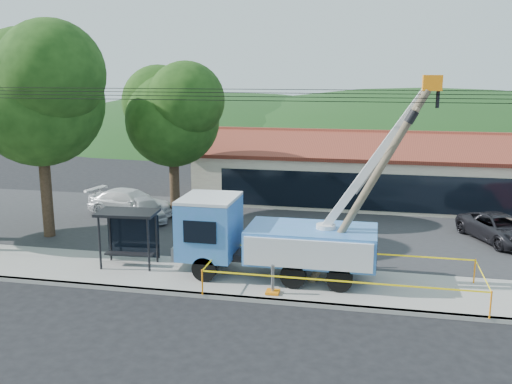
{
  "coord_description": "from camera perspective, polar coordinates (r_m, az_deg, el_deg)",
  "views": [
    {
      "loc": [
        4.21,
        -17.32,
        8.41
      ],
      "look_at": [
        -0.53,
        5.0,
        3.54
      ],
      "focal_mm": 40.0,
      "sensor_mm": 36.0,
      "label": 1
    }
  ],
  "objects": [
    {
      "name": "leaning_pole",
      "position": [
        21.86,
        11.55,
        1.12
      ],
      "size": [
        4.29,
        1.66,
        7.73
      ],
      "color": "brown",
      "rests_on": "ground"
    },
    {
      "name": "car_dark",
      "position": [
        30.83,
        23.09,
        -4.76
      ],
      "size": [
        4.07,
        5.35,
        1.35
      ],
      "primitive_type": "imported",
      "rotation": [
        0.0,
        0.0,
        0.43
      ],
      "color": "black",
      "rests_on": "ground"
    },
    {
      "name": "car_white",
      "position": [
        34.19,
        -12.37,
        -2.46
      ],
      "size": [
        5.54,
        3.06,
        1.52
      ],
      "primitive_type": "imported",
      "rotation": [
        0.0,
        0.0,
        1.39
      ],
      "color": "white",
      "rests_on": "ground"
    },
    {
      "name": "caution_tape",
      "position": [
        22.32,
        8.62,
        -7.78
      ],
      "size": [
        10.23,
        3.45,
        1.0
      ],
      "color": "orange",
      "rests_on": "ground"
    },
    {
      "name": "tree_lot",
      "position": [
        32.4,
        -8.37,
        8.04
      ],
      "size": [
        6.3,
        5.6,
        8.94
      ],
      "color": "#332316",
      "rests_on": "ground"
    },
    {
      "name": "hill_west",
      "position": [
        75.3,
        -2.89,
        5.64
      ],
      "size": [
        78.4,
        56.0,
        28.0
      ],
      "primitive_type": "ellipsoid",
      "color": "#1A3E16",
      "rests_on": "ground"
    },
    {
      "name": "ground",
      "position": [
        19.71,
        -1.56,
        -13.21
      ],
      "size": [
        120.0,
        120.0,
        0.0
      ],
      "primitive_type": "plane",
      "color": "black",
      "rests_on": "ground"
    },
    {
      "name": "hill_center",
      "position": [
        73.03,
        16.51,
        4.96
      ],
      "size": [
        89.6,
        64.0,
        32.0
      ],
      "primitive_type": "ellipsoid",
      "color": "#1A3E16",
      "rests_on": "ground"
    },
    {
      "name": "utility_truck",
      "position": [
        23.18,
        1.39,
        -4.42
      ],
      "size": [
        10.06,
        4.29,
        8.09
      ],
      "color": "black",
      "rests_on": "ground"
    },
    {
      "name": "strip_mall",
      "position": [
        37.86,
        11.49,
        1.89
      ],
      "size": [
        22.5,
        8.53,
        4.67
      ],
      "color": "beige",
      "rests_on": "ground"
    },
    {
      "name": "car_silver",
      "position": [
        32.91,
        -10.98,
        -2.97
      ],
      "size": [
        3.74,
        4.09,
        1.35
      ],
      "primitive_type": "imported",
      "rotation": [
        0.0,
        0.0,
        0.68
      ],
      "color": "#B4B6BB",
      "rests_on": "ground"
    },
    {
      "name": "bus_shelter",
      "position": [
        25.07,
        -12.56,
        -3.24
      ],
      "size": [
        2.63,
        1.75,
        2.42
      ],
      "rotation": [
        0.0,
        0.0,
        0.08
      ],
      "color": "black",
      "rests_on": "ground"
    },
    {
      "name": "sidewalk",
      "position": [
        23.27,
        0.77,
        -8.93
      ],
      "size": [
        60.0,
        4.0,
        0.15
      ],
      "primitive_type": "cube",
      "color": "gray",
      "rests_on": "ground"
    },
    {
      "name": "parking_lot",
      "position": [
        30.78,
        3.68,
        -3.72
      ],
      "size": [
        60.0,
        12.0,
        0.1
      ],
      "primitive_type": "cube",
      "color": "#28282B",
      "rests_on": "ground"
    },
    {
      "name": "tree_west_near",
      "position": [
        30.07,
        -20.94,
        9.6
      ],
      "size": [
        7.56,
        6.72,
        10.8
      ],
      "color": "#332316",
      "rests_on": "ground"
    },
    {
      "name": "curb",
      "position": [
        21.55,
        -0.23,
        -10.7
      ],
      "size": [
        60.0,
        0.25,
        0.15
      ],
      "primitive_type": "cube",
      "color": "gray",
      "rests_on": "ground"
    }
  ]
}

